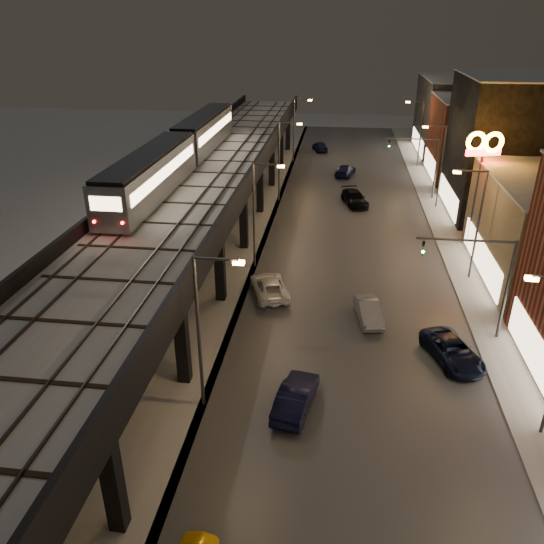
{
  "coord_description": "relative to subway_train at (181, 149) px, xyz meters",
  "views": [
    {
      "loc": [
        5.97,
        -9.44,
        19.36
      ],
      "look_at": [
        2.21,
        19.92,
        5.0
      ],
      "focal_mm": 35.0,
      "sensor_mm": 36.0,
      "label": 1
    }
  ],
  "objects": [
    {
      "name": "viaduct_trackbed",
      "position": [
        2.49,
        -5.92,
        -1.91
      ],
      "size": [
        8.4,
        100.0,
        0.32
      ],
      "color": "#B2B7C1",
      "rests_on": "elevated_viaduct"
    },
    {
      "name": "car_mid_dark",
      "position": [
        15.34,
        22.76,
        -7.59
      ],
      "size": [
        3.08,
        5.2,
        1.41
      ],
      "primitive_type": "imported",
      "rotation": [
        0.0,
        0.0,
        2.9
      ],
      "color": "#0C113E",
      "rests_on": "ground"
    },
    {
      "name": "car_far_white",
      "position": [
        11.34,
        36.68,
        -7.55
      ],
      "size": [
        2.89,
        4.66,
        1.48
      ],
      "primitive_type": "imported",
      "rotation": [
        0.0,
        0.0,
        3.42
      ],
      "color": "#0C1139",
      "rests_on": "ground"
    },
    {
      "name": "sign_mcdonalds",
      "position": [
        26.5,
        -0.86,
        0.5
      ],
      "size": [
        3.18,
        0.76,
        10.7
      ],
      "color": "#38383A",
      "rests_on": "ground"
    },
    {
      "name": "car_onc_dark",
      "position": [
        22.05,
        -18.98,
        -7.59
      ],
      "size": [
        3.86,
        5.56,
        1.41
      ],
      "primitive_type": "imported",
      "rotation": [
        0.0,
        0.0,
        0.33
      ],
      "color": "black",
      "rests_on": "ground"
    },
    {
      "name": "car_mid_silver",
      "position": [
        9.71,
        -11.82,
        -7.58
      ],
      "size": [
        3.84,
        5.64,
        1.43
      ],
      "primitive_type": "imported",
      "rotation": [
        0.0,
        0.0,
        3.45
      ],
      "color": "white",
      "rests_on": "ground"
    },
    {
      "name": "streetlight_left_1",
      "position": [
        8.07,
        -24.89,
        -3.06
      ],
      "size": [
        2.57,
        0.28,
        9.0
      ],
      "color": "#38383A",
      "rests_on": "ground"
    },
    {
      "name": "car_onc_white",
      "position": [
        16.43,
        10.71,
        -7.53
      ],
      "size": [
        3.5,
        5.63,
        1.52
      ],
      "primitive_type": "imported",
      "rotation": [
        0.0,
        0.0,
        0.28
      ],
      "color": "black",
      "rests_on": "ground"
    },
    {
      "name": "subway_train",
      "position": [
        0.0,
        0.0,
        0.0
      ],
      "size": [
        2.82,
        34.18,
        3.37
      ],
      "color": "gray",
      "rests_on": "viaduct_trackbed"
    },
    {
      "name": "under_viaduct_pavement",
      "position": [
        2.5,
        -2.89,
        -8.26
      ],
      "size": [
        11.0,
        120.0,
        0.06
      ],
      "primitive_type": "cube",
      "color": "#9FA1A8",
      "rests_on": "ground"
    },
    {
      "name": "car_onc_silver",
      "position": [
        17.08,
        -14.61,
        -7.61
      ],
      "size": [
        2.15,
        4.37,
        1.38
      ],
      "primitive_type": "imported",
      "rotation": [
        0.0,
        0.0,
        0.17
      ],
      "color": "gray",
      "rests_on": "ground"
    },
    {
      "name": "streetlight_left_4",
      "position": [
        8.07,
        29.11,
        -3.06
      ],
      "size": [
        2.57,
        0.28,
        9.0
      ],
      "color": "#38383A",
      "rests_on": "ground"
    },
    {
      "name": "viaduct_parapet_streetside",
      "position": [
        6.85,
        -5.89,
        -1.44
      ],
      "size": [
        0.3,
        100.0,
        1.1
      ],
      "primitive_type": "cube",
      "color": "black",
      "rests_on": "elevated_viaduct"
    },
    {
      "name": "car_near_white",
      "position": [
        12.86,
        -24.57,
        -7.53
      ],
      "size": [
        2.42,
        4.87,
        1.54
      ],
      "primitive_type": "imported",
      "rotation": [
        0.0,
        0.0,
        2.97
      ],
      "color": "black",
      "rests_on": "ground"
    },
    {
      "name": "streetlight_right_2",
      "position": [
        25.23,
        -6.89,
        -3.06
      ],
      "size": [
        2.56,
        0.28,
        9.0
      ],
      "color": "#38383A",
      "rests_on": "ground"
    },
    {
      "name": "viaduct_parapet_far",
      "position": [
        -1.85,
        -5.89,
        -1.44
      ],
      "size": [
        0.3,
        100.0,
        1.1
      ],
      "primitive_type": "cube",
      "color": "black",
      "rests_on": "elevated_viaduct"
    },
    {
      "name": "streetlight_right_4",
      "position": [
        25.23,
        29.11,
        -3.06
      ],
      "size": [
        2.56,
        0.28,
        9.0
      ],
      "color": "#38383A",
      "rests_on": "ground"
    },
    {
      "name": "building_e",
      "position": [
        32.49,
        24.11,
        -3.22
      ],
      "size": [
        12.2,
        12.2,
        10.16
      ],
      "color": "brown",
      "rests_on": "ground"
    },
    {
      "name": "traffic_light_rig_b",
      "position": [
        24.34,
        14.1,
        -3.8
      ],
      "size": [
        6.1,
        0.34,
        7.0
      ],
      "color": "#38383A",
      "rests_on": "ground"
    },
    {
      "name": "elevated_viaduct",
      "position": [
        2.5,
        -6.05,
        -2.68
      ],
      "size": [
        9.0,
        100.0,
        6.3
      ],
      "color": "black",
      "rests_on": "ground"
    },
    {
      "name": "sidewalk_right",
      "position": [
        26.0,
        -2.89,
        -8.22
      ],
      "size": [
        4.0,
        120.0,
        0.14
      ],
      "primitive_type": "cube",
      "color": "#9FA1A8",
      "rests_on": "ground"
    },
    {
      "name": "streetlight_left_3",
      "position": [
        8.07,
        11.11,
        -3.06
      ],
      "size": [
        2.57,
        0.28,
        9.0
      ],
      "color": "#38383A",
      "rests_on": "ground"
    },
    {
      "name": "road_surface",
      "position": [
        16.0,
        -2.89,
        -8.26
      ],
      "size": [
        17.0,
        120.0,
        0.06
      ],
      "primitive_type": "cube",
      "color": "#46474D",
      "rests_on": "ground"
    },
    {
      "name": "traffic_light_rig_a",
      "position": [
        24.34,
        -15.9,
        -3.8
      ],
      "size": [
        6.1,
        0.34,
        7.0
      ],
      "color": "#38383A",
      "rests_on": "ground"
    },
    {
      "name": "building_f",
      "position": [
        32.49,
        38.11,
        -2.72
      ],
      "size": [
        12.2,
        16.2,
        11.16
      ],
      "color": "#333333",
      "rests_on": "ground"
    },
    {
      "name": "streetlight_left_2",
      "position": [
        8.07,
        -6.89,
        -3.06
      ],
      "size": [
        2.57,
        0.28,
        9.0
      ],
      "color": "#38383A",
      "rests_on": "ground"
    },
    {
      "name": "streetlight_right_3",
      "position": [
        25.23,
        11.11,
        -3.06
      ],
      "size": [
        2.56,
        0.28,
        9.0
      ],
      "color": "#38383A",
      "rests_on": "ground"
    },
    {
      "name": "building_d",
      "position": [
        32.49,
        10.11,
        -1.22
      ],
      "size": [
        12.2,
        13.2,
        14.16
      ],
      "color": "black",
      "rests_on": "ground"
    }
  ]
}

